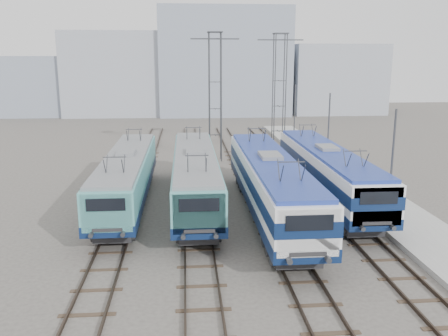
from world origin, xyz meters
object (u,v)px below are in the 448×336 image
(catenary_tower_east, at_px, (279,89))
(mast_front, at_px, (391,172))
(locomotive_far_left, at_px, (127,175))
(mast_rear, at_px, (294,118))
(mast_mid, at_px, (328,137))
(locomotive_center_right, at_px, (270,181))
(locomotive_center_left, at_px, (195,174))
(locomotive_far_right, at_px, (327,169))
(catenary_tower_west, at_px, (215,91))

(catenary_tower_east, xyz_separation_m, mast_front, (2.10, -22.00, -3.14))
(locomotive_far_left, bearing_deg, mast_rear, 49.81)
(catenary_tower_east, height_order, mast_mid, catenary_tower_east)
(catenary_tower_east, relative_size, mast_mid, 1.71)
(locomotive_center_right, xyz_separation_m, mast_rear, (6.35, 21.34, 1.11))
(catenary_tower_east, bearing_deg, locomotive_center_right, -102.39)
(locomotive_center_left, height_order, locomotive_far_right, locomotive_far_right)
(locomotive_center_left, height_order, mast_front, mast_front)
(mast_front, bearing_deg, catenary_tower_east, 95.45)
(catenary_tower_east, bearing_deg, locomotive_far_right, -89.11)
(locomotive_center_right, height_order, mast_front, mast_front)
(locomotive_far_right, bearing_deg, mast_front, -72.62)
(locomotive_center_right, distance_m, catenary_tower_west, 17.99)
(locomotive_far_right, bearing_deg, mast_mid, 73.10)
(catenary_tower_west, bearing_deg, locomotive_far_right, -64.40)
(mast_mid, bearing_deg, mast_front, -90.00)
(catenary_tower_east, distance_m, mast_rear, 4.28)
(locomotive_center_left, xyz_separation_m, catenary_tower_east, (8.75, 16.56, 4.42))
(locomotive_far_left, xyz_separation_m, locomotive_far_right, (13.50, 0.08, 0.13))
(locomotive_center_left, bearing_deg, catenary_tower_west, 81.21)
(catenary_tower_west, xyz_separation_m, mast_front, (8.60, -20.00, -3.14))
(catenary_tower_east, distance_m, mast_front, 22.32)
(locomotive_far_left, relative_size, locomotive_far_right, 0.96)
(mast_front, relative_size, mast_mid, 1.00)
(catenary_tower_west, bearing_deg, mast_rear, 24.94)
(catenary_tower_east, height_order, mast_rear, catenary_tower_east)
(mast_mid, bearing_deg, locomotive_far_right, -106.90)
(mast_front, xyz_separation_m, mast_mid, (0.00, 12.00, 0.00))
(catenary_tower_west, distance_m, mast_front, 22.00)
(locomotive_far_left, distance_m, locomotive_far_right, 13.50)
(locomotive_far_left, xyz_separation_m, mast_rear, (15.35, 18.17, 1.34))
(catenary_tower_east, bearing_deg, mast_mid, -78.14)
(catenary_tower_west, xyz_separation_m, catenary_tower_east, (6.50, 2.00, 0.00))
(locomotive_center_right, bearing_deg, locomotive_far_left, 160.60)
(catenary_tower_west, bearing_deg, locomotive_center_left, -98.79)
(locomotive_center_left, distance_m, locomotive_center_right, 5.29)
(locomotive_center_left, distance_m, locomotive_far_right, 9.01)
(locomotive_far_right, distance_m, mast_front, 6.31)
(locomotive_center_left, distance_m, mast_rear, 21.54)
(locomotive_far_left, xyz_separation_m, catenary_tower_east, (13.25, 16.17, 4.48))
(locomotive_far_right, relative_size, mast_mid, 2.56)
(locomotive_far_left, height_order, catenary_tower_east, catenary_tower_east)
(locomotive_far_left, bearing_deg, catenary_tower_west, 64.53)
(locomotive_center_right, xyz_separation_m, catenary_tower_east, (4.25, 19.34, 4.25))
(locomotive_center_right, height_order, catenary_tower_east, catenary_tower_east)
(catenary_tower_west, relative_size, mast_front, 1.71)
(mast_mid, distance_m, mast_rear, 12.00)
(locomotive_far_right, distance_m, catenary_tower_west, 16.22)
(locomotive_far_left, height_order, catenary_tower_west, catenary_tower_west)
(mast_front, bearing_deg, locomotive_center_left, 153.37)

